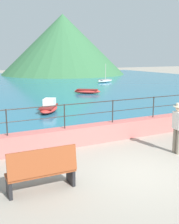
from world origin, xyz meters
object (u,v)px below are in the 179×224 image
Objects in this scene: bench_main at (42,170)px; person_walking at (178,126)px; boat_0 at (105,81)px; boat_1 at (87,91)px; boat_2 at (49,107)px.

person_walking reaches higher than bench_main.
boat_0 is 1.03× the size of boat_1.
boat_2 is (-1.72, 8.52, -0.65)m from person_walking.
person_walking is 0.72× the size of boat_2.
boat_0 is 1.01× the size of boat_2.
boat_0 reaches higher than bench_main.
bench_main is 4.99m from person_walking.
person_walking is at bearing -104.75° from boat_1.
person_walking is 25.14m from boat_0.
boat_1 is (3.87, 14.69, -0.72)m from person_walking.
boat_0 is 10.47m from boat_1.
boat_1 is at bearing 75.25° from person_walking.
bench_main reaches higher than boat_1.
bench_main is 0.98× the size of person_walking.
boat_2 is (-12.10, -14.35, 0.06)m from boat_0.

